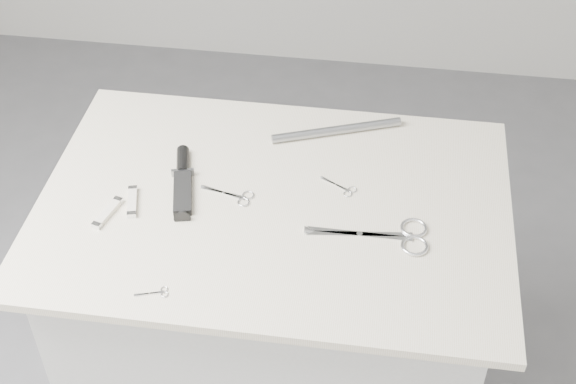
# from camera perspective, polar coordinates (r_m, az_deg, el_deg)

# --- Properties ---
(plinth) EXTENTS (0.90, 0.60, 0.90)m
(plinth) POSITION_cam_1_polar(r_m,az_deg,el_deg) (2.05, -0.87, -10.43)
(plinth) COLOR silver
(plinth) RESTS_ON ground
(display_board) EXTENTS (1.00, 0.70, 0.02)m
(display_board) POSITION_cam_1_polar(r_m,az_deg,el_deg) (1.71, -1.02, -0.97)
(display_board) COLOR beige
(display_board) RESTS_ON plinth
(large_shears) EXTENTS (0.25, 0.11, 0.01)m
(large_shears) POSITION_cam_1_polar(r_m,az_deg,el_deg) (1.64, 7.59, -3.11)
(large_shears) COLOR silver
(large_shears) RESTS_ON display_board
(embroidery_scissors_a) EXTENTS (0.12, 0.06, 0.00)m
(embroidery_scissors_a) POSITION_cam_1_polar(r_m,az_deg,el_deg) (1.71, -3.72, -0.29)
(embroidery_scissors_a) COLOR silver
(embroidery_scissors_a) RESTS_ON display_board
(embroidery_scissors_b) EXTENTS (0.08, 0.06, 0.00)m
(embroidery_scissors_b) POSITION_cam_1_polar(r_m,az_deg,el_deg) (1.73, 3.90, 0.28)
(embroidery_scissors_b) COLOR silver
(embroidery_scissors_b) RESTS_ON display_board
(tiny_scissors) EXTENTS (0.06, 0.03, 0.00)m
(tiny_scissors) POSITION_cam_1_polar(r_m,az_deg,el_deg) (1.54, -9.34, -7.09)
(tiny_scissors) COLOR silver
(tiny_scissors) RESTS_ON display_board
(sheathed_knife) EXTENTS (0.08, 0.21, 0.03)m
(sheathed_knife) POSITION_cam_1_polar(r_m,az_deg,el_deg) (1.76, -7.50, 0.99)
(sheathed_knife) COLOR black
(sheathed_knife) RESTS_ON display_board
(pocket_knife_a) EXTENTS (0.04, 0.09, 0.01)m
(pocket_knife_a) POSITION_cam_1_polar(r_m,az_deg,el_deg) (1.72, -11.01, -0.67)
(pocket_knife_a) COLOR silver
(pocket_knife_a) RESTS_ON display_board
(pocket_knife_b) EXTENTS (0.04, 0.10, 0.01)m
(pocket_knife_b) POSITION_cam_1_polar(r_m,az_deg,el_deg) (1.71, -12.71, -1.43)
(pocket_knife_b) COLOR silver
(pocket_knife_b) RESTS_ON display_board
(metal_rail) EXTENTS (0.30, 0.13, 0.02)m
(metal_rail) POSITION_cam_1_polar(r_m,az_deg,el_deg) (1.88, 3.49, 4.42)
(metal_rail) COLOR gray
(metal_rail) RESTS_ON display_board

